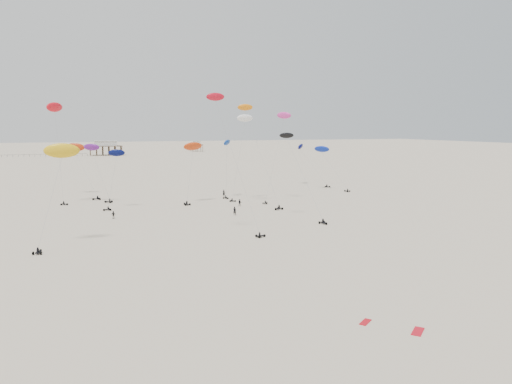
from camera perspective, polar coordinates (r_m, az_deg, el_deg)
name	(u,v)px	position (r m, az deg, el deg)	size (l,w,h in m)	color
ground_plane	(158,175)	(203.97, -11.10, 1.92)	(900.00, 900.00, 0.00)	beige
pavilion_main	(106,149)	(351.42, -16.79, 4.73)	(21.00, 13.00, 9.80)	brown
pavilion_small	(197,147)	(391.87, -6.79, 5.15)	(9.00, 7.00, 8.00)	brown
pier_fence	(21,156)	(352.02, -25.26, 3.77)	(80.20, 0.20, 1.50)	black
rig_0	(227,154)	(135.45, -3.36, 4.30)	(3.78, 5.18, 16.08)	black
rig_2	(305,178)	(103.12, 5.62, 1.59)	(6.25, 12.37, 19.50)	black
rig_3	(304,152)	(166.46, 5.49, 4.62)	(8.28, 13.48, 15.76)	black
rig_4	(281,131)	(129.80, 2.85, 7.01)	(9.77, 7.71, 23.48)	black
rig_5	(56,119)	(133.16, -21.92, 7.76)	(4.87, 5.79, 25.41)	black
rig_6	(232,147)	(88.53, -2.79, 5.17)	(8.94, 7.58, 25.59)	black
rig_7	(325,155)	(154.43, 7.93, 4.23)	(7.72, 11.86, 14.76)	black
rig_8	(114,167)	(122.00, -15.91, 2.75)	(5.84, 4.80, 14.20)	black
rig_9	(257,144)	(121.67, 0.14, 5.55)	(7.26, 14.35, 26.03)	black
rig_10	(78,155)	(149.72, -19.68, 4.02)	(9.01, 16.88, 18.86)	black
rig_11	(243,131)	(130.36, -1.51, 6.94)	(7.13, 3.30, 22.65)	black
rig_12	(192,156)	(127.02, -7.35, 4.10)	(6.75, 7.05, 15.78)	black
rig_13	(59,164)	(86.52, -21.63, 2.99)	(7.77, 7.57, 16.93)	black
rig_14	(96,161)	(133.13, -17.81, 3.35)	(7.08, 4.63, 15.29)	black
spectator_0	(235,215)	(110.14, -2.46, -2.66)	(0.81, 0.56, 2.22)	black
spectator_1	(240,206)	(122.37, -1.87, -1.63)	(0.97, 0.57, 1.99)	black
spectator_2	(113,219)	(110.23, -15.98, -2.94)	(1.14, 0.61, 1.93)	black
spectator_3	(224,196)	(139.62, -3.70, -0.50)	(0.80, 0.55, 2.21)	black
grounded_kite_a	(418,332)	(51.77, 18.01, -14.95)	(2.20, 0.90, 0.08)	red
grounded_kite_b	(365,322)	(52.68, 12.39, -14.35)	(1.80, 0.70, 0.07)	red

